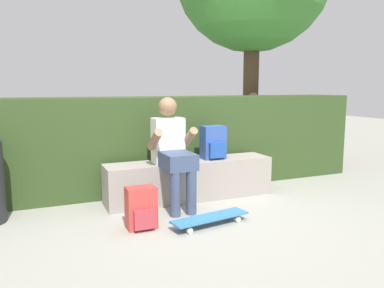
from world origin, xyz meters
name	(u,v)px	position (x,y,z in m)	size (l,w,h in m)	color
ground_plane	(205,208)	(0.00, 0.00, 0.00)	(24.00, 24.00, 0.00)	gray
bench_main	(190,180)	(0.00, 0.42, 0.23)	(2.02, 0.42, 0.47)	gray
person_skater	(173,148)	(-0.30, 0.21, 0.66)	(0.49, 0.62, 1.22)	white
skateboard_near_person	(210,218)	(-0.17, -0.49, 0.07)	(0.82, 0.32, 0.09)	teal
backpack_on_bench	(213,143)	(0.30, 0.41, 0.66)	(0.28, 0.23, 0.40)	#2D4C99
backpack_on_ground	(141,208)	(-0.80, -0.30, 0.19)	(0.28, 0.23, 0.40)	#B23833
hedge_row	(137,144)	(-0.46, 1.08, 0.60)	(6.35, 0.70, 1.20)	#2D421E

